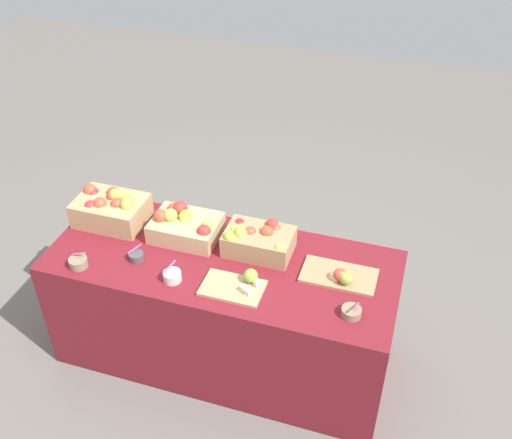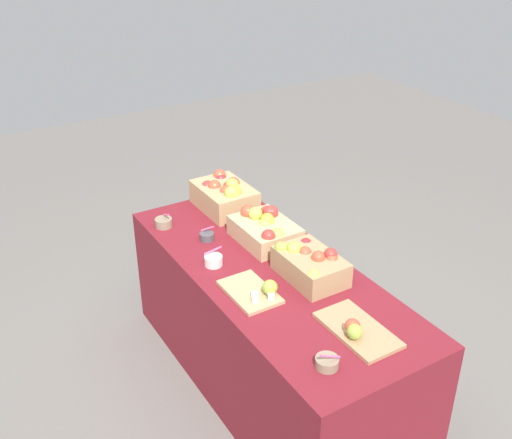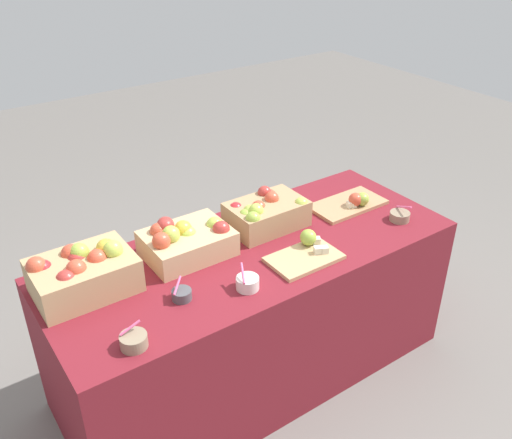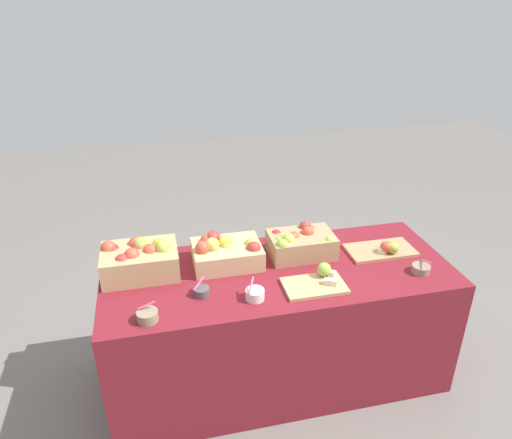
{
  "view_description": "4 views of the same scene",
  "coord_description": "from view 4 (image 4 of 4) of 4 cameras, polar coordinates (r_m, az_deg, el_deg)",
  "views": [
    {
      "loc": [
        0.92,
        -2.27,
        2.84
      ],
      "look_at": [
        0.18,
        0.04,
        1.02
      ],
      "focal_mm": 41.88,
      "sensor_mm": 36.0,
      "label": 1
    },
    {
      "loc": [
        2.21,
        -1.43,
        2.43
      ],
      "look_at": [
        -0.13,
        -0.01,
        0.97
      ],
      "focal_mm": 42.62,
      "sensor_mm": 36.0,
      "label": 2
    },
    {
      "loc": [
        -1.21,
        -1.75,
        2.12
      ],
      "look_at": [
        0.02,
        0.01,
        0.88
      ],
      "focal_mm": 39.25,
      "sensor_mm": 36.0,
      "label": 3
    },
    {
      "loc": [
        -0.61,
        -2.08,
        2.13
      ],
      "look_at": [
        -0.11,
        0.08,
        1.02
      ],
      "focal_mm": 32.96,
      "sensor_mm": 36.0,
      "label": 4
    }
  ],
  "objects": [
    {
      "name": "cutting_board_front",
      "position": [
        2.46,
        7.49,
        -7.43
      ],
      "size": [
        0.32,
        0.2,
        0.09
      ],
      "color": "tan",
      "rests_on": "table"
    },
    {
      "name": "sample_bowl_mid",
      "position": [
        2.38,
        -6.63,
        -8.65
      ],
      "size": [
        0.08,
        0.08,
        0.09
      ],
      "color": "#4C4C51",
      "rests_on": "table"
    },
    {
      "name": "sample_bowl_far",
      "position": [
        2.26,
        -13.04,
        -11.32
      ],
      "size": [
        0.1,
        0.1,
        0.09
      ],
      "color": "gray",
      "rests_on": "table"
    },
    {
      "name": "table",
      "position": [
        2.79,
        2.64,
        -12.54
      ],
      "size": [
        1.9,
        0.76,
        0.74
      ],
      "primitive_type": "cube",
      "color": "maroon",
      "rests_on": "ground_plane"
    },
    {
      "name": "apple_crate_middle",
      "position": [
        2.6,
        -3.73,
        -3.86
      ],
      "size": [
        0.37,
        0.28,
        0.17
      ],
      "color": "tan",
      "rests_on": "table"
    },
    {
      "name": "apple_crate_right",
      "position": [
        2.69,
        5.37,
        -2.85
      ],
      "size": [
        0.37,
        0.24,
        0.17
      ],
      "color": "tan",
      "rests_on": "table"
    },
    {
      "name": "apple_crate_left",
      "position": [
        2.58,
        -13.97,
        -4.64
      ],
      "size": [
        0.4,
        0.28,
        0.2
      ],
      "color": "tan",
      "rests_on": "table"
    },
    {
      "name": "sample_bowl_extra",
      "position": [
        2.69,
        19.39,
        -5.66
      ],
      "size": [
        0.1,
        0.1,
        0.09
      ],
      "color": "gray",
      "rests_on": "table"
    },
    {
      "name": "cutting_board_back",
      "position": [
        2.82,
        15.17,
        -3.52
      ],
      "size": [
        0.39,
        0.21,
        0.09
      ],
      "color": "tan",
      "rests_on": "table"
    },
    {
      "name": "sample_bowl_near",
      "position": [
        2.34,
        -0.15,
        -9.06
      ],
      "size": [
        0.09,
        0.1,
        0.1
      ],
      "color": "silver",
      "rests_on": "table"
    },
    {
      "name": "ground_plane",
      "position": [
        3.04,
        2.49,
        -17.97
      ],
      "size": [
        10.0,
        10.0,
        0.0
      ],
      "primitive_type": "plane",
      "color": "slate"
    }
  ]
}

